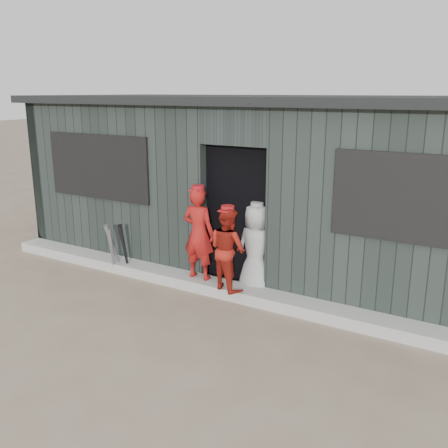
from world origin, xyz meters
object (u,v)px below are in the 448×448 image
Objects in this scene: player_red_right at (228,249)px; bat_left at (112,251)px; player_grey_back at (256,249)px; bat_mid at (114,248)px; bat_right at (124,249)px; player_red_left at (199,233)px; dugout at (279,183)px.

bat_left is at bearing 23.37° from player_red_right.
player_grey_back is (2.18, 0.49, 0.26)m from bat_left.
bat_right reaches higher than bat_mid.
player_grey_back is (2.20, 0.44, 0.23)m from bat_mid.
bat_left is at bearing -71.68° from bat_mid.
bat_mid is at bearing -163.29° from bat_right.
player_red_left reaches higher than player_red_right.
bat_left is 0.91× the size of bat_mid.
player_red_left is 1.04× the size of player_grey_back.
bat_left is at bearing -134.45° from dugout.
bat_left is 1.50m from player_red_left.
player_red_left is at bearing 6.33° from player_red_right.
dugout is at bearing -106.26° from player_red_left.
player_red_right is at bearing -86.43° from dugout.
player_red_left is (1.44, 0.17, 0.40)m from bat_mid.
player_red_left is 0.16× the size of dugout.
player_red_right reaches higher than bat_left.
player_red_right is at bearing 163.89° from player_red_left.
bat_right is 0.64× the size of player_grey_back.
bat_right is 0.73× the size of player_red_right.
player_red_left reaches higher than bat_left.
player_grey_back is 1.58m from dugout.
bat_left is 0.07m from bat_mid.
dugout is (1.87, 1.83, 0.89)m from bat_mid.
dugout is at bearing 46.33° from bat_right.
player_red_left is (1.27, 0.12, 0.40)m from bat_right.
player_red_right is (1.96, 0.09, 0.34)m from bat_left.
player_red_left is 1.78m from dugout.
bat_left is 0.58× the size of player_grey_back.
bat_left is at bearing -144.80° from bat_right.
dugout reaches higher than bat_mid.
bat_mid is (-0.02, 0.06, 0.03)m from bat_left.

